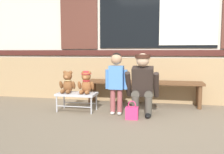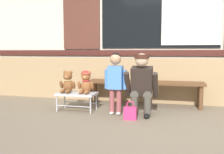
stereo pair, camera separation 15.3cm
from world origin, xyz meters
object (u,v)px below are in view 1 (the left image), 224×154
Objects in this scene: teddy_bear_plain at (68,83)px; child_standing at (116,77)px; teddy_bear_with_hat at (86,83)px; small_display_bench at (77,95)px; handbag_on_ground at (132,113)px; adult_crouching at (143,84)px; wooden_bench_long at (143,85)px.

teddy_bear_plain is 0.85m from child_standing.
teddy_bear_plain is 0.32m from teddy_bear_with_hat.
teddy_bear_with_hat is (0.16, 0.00, 0.21)m from small_display_bench.
handbag_on_ground is (0.95, -0.31, -0.17)m from small_display_bench.
handbag_on_ground is (0.79, -0.31, -0.38)m from teddy_bear_with_hat.
teddy_bear_plain is 1.00× the size of teddy_bear_with_hat.
small_display_bench is 0.25m from teddy_bear_plain.
adult_crouching reaches higher than small_display_bench.
wooden_bench_long is 1.11m from teddy_bear_with_hat.
adult_crouching is (1.24, -0.01, 0.02)m from teddy_bear_plain.
child_standing is 0.61m from handbag_on_ground.
child_standing is (0.84, -0.08, 0.13)m from teddy_bear_plain.
small_display_bench is 1.76× the size of teddy_bear_plain.
wooden_bench_long is at bearing 38.60° from teddy_bear_with_hat.
adult_crouching is at bearing -0.38° from teddy_bear_plain.
handbag_on_ground is (-0.13, -0.30, -0.38)m from adult_crouching.
teddy_bear_with_hat reaches higher than handbag_on_ground.
adult_crouching is (0.41, 0.08, -0.11)m from child_standing.
child_standing is at bearing -5.76° from teddy_bear_plain.
child_standing is 1.01× the size of adult_crouching.
teddy_bear_with_hat is 0.93m from handbag_on_ground.
teddy_bear_with_hat is at bearing 179.44° from adult_crouching.
teddy_bear_with_hat is 0.38× the size of child_standing.
teddy_bear_plain is 0.38× the size of adult_crouching.
wooden_bench_long is 0.88m from child_standing.
teddy_bear_plain is 1.24m from adult_crouching.
adult_crouching reaches higher than wooden_bench_long.
child_standing reaches higher than teddy_bear_with_hat.
teddy_bear_plain is 1.21m from handbag_on_ground.
teddy_bear_plain reaches higher than handbag_on_ground.
wooden_bench_long is at bearing 30.25° from teddy_bear_plain.
teddy_bear_with_hat is 0.92m from adult_crouching.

